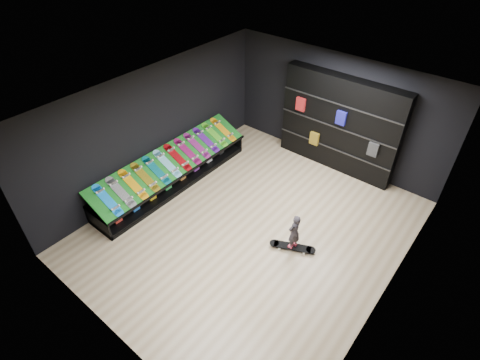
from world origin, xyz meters
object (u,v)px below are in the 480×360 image
Objects in this scene: display_rack at (173,175)px; child at (293,238)px; back_shelving at (339,124)px; floor_skateboard at (292,248)px.

child reaches higher than display_rack.
floor_skateboard is at bearing -75.99° from back_shelving.
display_rack is 1.42× the size of back_shelving.
back_shelving reaches higher than display_rack.
back_shelving is 3.23× the size of floor_skateboard.
floor_skateboard is at bearing 0.66° from display_rack.
back_shelving is at bearing -156.10° from child.
display_rack is 3.62m from floor_skateboard.
display_rack reaches higher than floor_skateboard.
floor_skateboard is at bearing 180.00° from child.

